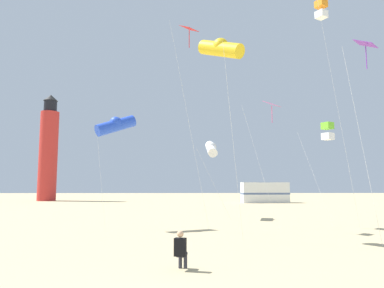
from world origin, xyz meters
name	(u,v)px	position (x,y,z in m)	size (l,w,h in m)	color
kite_flyer_standing	(181,249)	(0.83, 5.03, 0.61)	(0.41, 0.55, 1.16)	black
kite_box_orange	(321,10)	(9.59, 15.62, 13.53)	(2.19, 1.81, 14.14)	silver
kite_tube_gold	(221,48)	(2.64, 10.61, 8.98)	(2.26, 2.25, 9.68)	silver
kite_diamond_violet	(365,51)	(9.24, 9.88, 8.61)	(1.59, 1.59, 9.17)	silver
kite_tube_white	(211,148)	(2.95, 21.31, 5.25)	(2.51, 2.55, 5.95)	silver
kite_diamond_rainbow	(271,108)	(6.33, 16.08, 7.25)	(2.48, 2.48, 7.74)	silver
kite_diamond_scarlet	(189,37)	(1.18, 14.70, 11.27)	(2.23, 1.75, 12.05)	silver
kite_box_lime	(328,131)	(10.27, 17.12, 5.97)	(2.22, 2.43, 6.55)	silver
kite_tube_blue	(116,125)	(-3.14, 15.10, 6.00)	(2.44, 2.20, 6.70)	silver
lighthouse_distant	(48,150)	(-20.55, 50.67, 7.84)	(2.80, 2.80, 16.80)	red
rv_van_white	(265,193)	(12.07, 44.24, 1.39)	(6.55, 2.66, 2.80)	white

